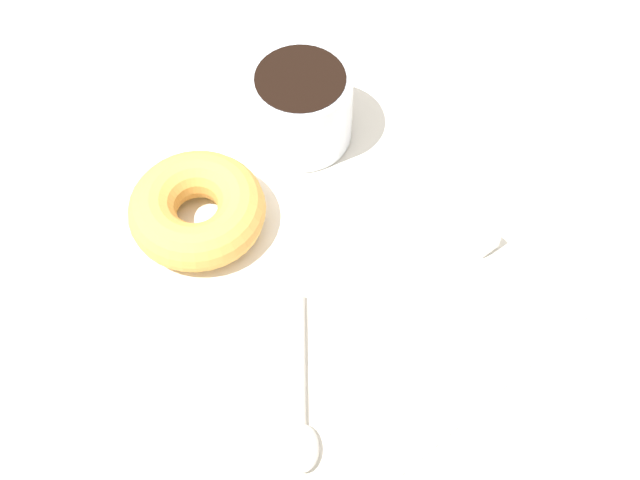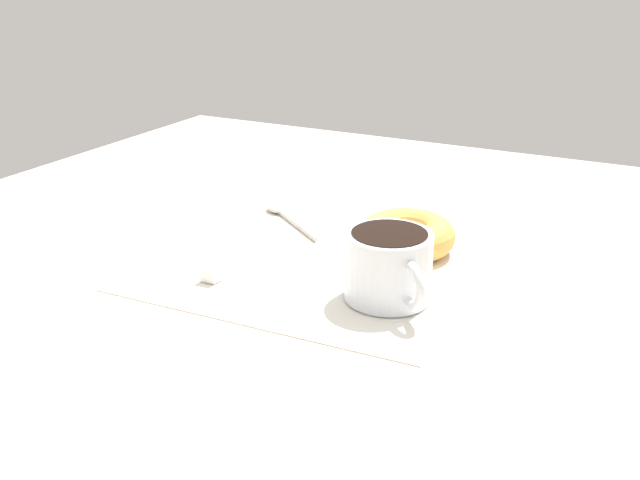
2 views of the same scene
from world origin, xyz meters
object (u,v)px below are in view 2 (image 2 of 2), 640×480
object	(u,v)px
donut	(407,235)
sugar_cube	(212,272)
spoon	(282,213)
coffee_cup	(389,265)

from	to	relation	value
donut	sugar_cube	bearing A→B (deg)	47.34
donut	spoon	bearing A→B (deg)	-10.86
donut	sugar_cube	size ratio (longest dim) A/B	6.01
spoon	sugar_cube	distance (cm)	21.15
sugar_cube	spoon	bearing A→B (deg)	-81.18
coffee_cup	sugar_cube	bearing A→B (deg)	13.82
coffee_cup	sugar_cube	xyz separation A→B (cm)	(18.59, 4.58, -2.77)
coffee_cup	donut	bearing A→B (deg)	-77.86
donut	spoon	size ratio (longest dim) A/B	0.91
coffee_cup	donut	xyz separation A→B (cm)	(2.72, -12.65, -1.72)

